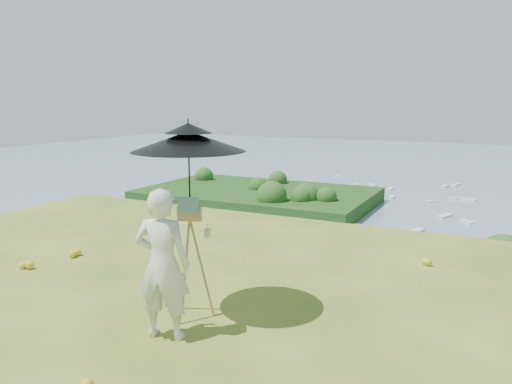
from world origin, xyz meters
The scene contains 12 objects.
ground centered at (0.00, 0.00, 0.00)m, with size 14.00×14.00×0.00m, color #45671D.
shoreline_tier centered at (0.00, 75.00, -36.00)m, with size 170.00×28.00×8.00m, color slate.
bay_water centered at (0.00, 240.00, -34.00)m, with size 700.00×700.00×0.00m, color slate.
peninsula centered at (-75.00, 155.00, -29.00)m, with size 90.00×60.00×12.00m, color #1E3E10, non-canonical shape.
slope_trees centered at (0.00, 35.00, -15.00)m, with size 110.00×50.00×6.00m, color #1D4B16, non-canonical shape.
harbor_town centered at (0.00, 75.00, -29.50)m, with size 110.00×22.00×5.00m, color silver, non-canonical shape.
moored_boats centered at (-12.50, 161.00, -33.65)m, with size 140.00×140.00×0.70m, color silver, non-canonical shape.
wildflowers centered at (0.00, 0.25, 0.06)m, with size 10.00×10.50×0.12m, color gold, non-canonical shape.
painter centered at (0.32, 0.88, 0.86)m, with size 0.63×0.41×1.72m, color beige.
field_easel centered at (0.27, 1.49, 0.76)m, with size 0.58×0.58×1.52m, color #A07A43, non-canonical shape.
sun_umbrella centered at (0.27, 1.52, 1.85)m, with size 1.36×1.36×1.19m, color black, non-canonical shape.
painter_cap centered at (0.32, 0.88, 1.67)m, with size 0.18×0.22×0.10m, color #CA6F78, non-canonical shape.
Camera 1 is at (3.61, -3.38, 2.65)m, focal length 35.00 mm.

